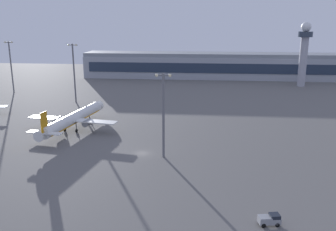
{
  "coord_description": "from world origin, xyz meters",
  "views": [
    {
      "loc": [
        17.74,
        -99.93,
        38.52
      ],
      "look_at": [
        4.75,
        28.82,
        4.0
      ],
      "focal_mm": 39.14,
      "sensor_mm": 36.0,
      "label": 1
    }
  ],
  "objects": [
    {
      "name": "terminal_building",
      "position": [
        37.95,
        144.37,
        8.09
      ],
      "size": [
        199.44,
        22.4,
        16.4
      ],
      "color": "#9EA3AD",
      "rests_on": "ground"
    },
    {
      "name": "control_tower",
      "position": [
        73.79,
        117.94,
        21.15
      ],
      "size": [
        8.0,
        8.0,
        36.52
      ],
      "color": "#A8A8B2",
      "rests_on": "ground"
    },
    {
      "name": "apron_light_central",
      "position": [
        -83.93,
        83.64,
        15.38
      ],
      "size": [
        4.8,
        0.9,
        27.03
      ],
      "color": "slate",
      "rests_on": "ground"
    },
    {
      "name": "apron_light_west",
      "position": [
        -42.63,
        63.95,
        15.51
      ],
      "size": [
        4.8,
        0.9,
        27.3
      ],
      "color": "slate",
      "rests_on": "ground"
    },
    {
      "name": "apron_light_east",
      "position": [
        6.61,
        -2.23,
        13.89
      ],
      "size": [
        4.8,
        0.9,
        24.14
      ],
      "color": "slate",
      "rests_on": "ground"
    },
    {
      "name": "maintenance_van",
      "position": [
        30.88,
        -35.69,
        1.18
      ],
      "size": [
        4.44,
        2.72,
        2.25
      ],
      "rotation": [
        0.0,
        0.0,
        4.91
      ],
      "color": "gray",
      "rests_on": "ground"
    },
    {
      "name": "ground_plane",
      "position": [
        0.0,
        0.0,
        0.0
      ],
      "size": [
        416.0,
        416.0,
        0.0
      ],
      "primitive_type": "plane",
      "color": "#605E5B"
    },
    {
      "name": "airplane_near_gate",
      "position": [
        -28.07,
        20.22,
        4.12
      ],
      "size": [
        33.1,
        42.35,
        10.89
      ],
      "rotation": [
        0.0,
        0.0,
        -0.16
      ],
      "color": "silver",
      "rests_on": "ground"
    }
  ]
}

